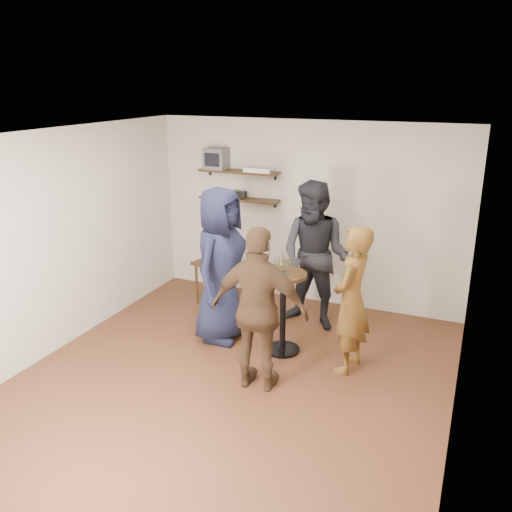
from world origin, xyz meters
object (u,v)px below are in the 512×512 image
(person_dark, at_px, (315,256))
(radio, at_px, (239,194))
(side_table, at_px, (215,268))
(drinks_table, at_px, (283,302))
(person_navy, at_px, (221,265))
(dvd_deck, at_px, (260,170))
(person_plaid, at_px, (351,300))
(person_brown, at_px, (259,310))
(crt_monitor, at_px, (217,159))

(person_dark, bearing_deg, radio, 161.46)
(side_table, xyz_separation_m, drinks_table, (1.45, -1.08, 0.13))
(drinks_table, bearing_deg, person_dark, 81.33)
(radio, bearing_deg, side_table, -111.42)
(side_table, relative_size, person_navy, 0.32)
(drinks_table, height_order, person_dark, person_dark)
(dvd_deck, distance_m, drinks_table, 2.20)
(person_plaid, height_order, person_dark, person_dark)
(dvd_deck, xyz_separation_m, person_brown, (0.99, -2.37, -1.02))
(person_dark, height_order, person_navy, person_dark)
(person_plaid, relative_size, person_dark, 0.86)
(dvd_deck, height_order, radio, dvd_deck)
(radio, height_order, drinks_table, radio)
(side_table, xyz_separation_m, person_brown, (1.50, -1.91, 0.37))
(person_dark, distance_m, person_navy, 1.23)
(drinks_table, distance_m, person_plaid, 0.85)
(person_brown, bearing_deg, crt_monitor, -58.15)
(radio, relative_size, person_navy, 0.11)
(crt_monitor, xyz_separation_m, person_brown, (1.67, -2.37, -1.14))
(drinks_table, bearing_deg, dvd_deck, 121.53)
(person_plaid, xyz_separation_m, person_navy, (-1.65, 0.14, 0.13))
(radio, distance_m, person_plaid, 2.75)
(side_table, height_order, person_plaid, person_plaid)
(drinks_table, relative_size, person_dark, 0.52)
(person_navy, bearing_deg, side_table, 33.68)
(side_table, distance_m, person_dark, 1.66)
(drinks_table, bearing_deg, side_table, 143.21)
(crt_monitor, distance_m, person_plaid, 3.17)
(radio, xyz_separation_m, person_brown, (1.32, -2.37, -0.64))
(person_plaid, bearing_deg, person_navy, -87.96)
(crt_monitor, relative_size, radio, 1.45)
(person_brown, bearing_deg, drinks_table, -90.00)
(person_brown, bearing_deg, side_table, -55.24)
(crt_monitor, bearing_deg, person_dark, -22.37)
(drinks_table, xyz_separation_m, person_brown, (0.05, -0.83, 0.24))
(person_dark, bearing_deg, person_brown, -84.03)
(person_plaid, bearing_deg, drinks_table, -90.00)
(crt_monitor, distance_m, dvd_deck, 0.69)
(crt_monitor, relative_size, person_brown, 0.18)
(crt_monitor, height_order, person_plaid, crt_monitor)
(dvd_deck, height_order, side_table, dvd_deck)
(side_table, distance_m, person_brown, 2.46)
(crt_monitor, relative_size, dvd_deck, 0.80)
(side_table, relative_size, person_plaid, 0.37)
(person_dark, bearing_deg, drinks_table, -90.00)
(crt_monitor, bearing_deg, drinks_table, -43.55)
(radio, relative_size, person_plaid, 0.13)
(radio, distance_m, side_table, 1.12)
(person_brown, bearing_deg, dvd_deck, -70.56)
(dvd_deck, height_order, person_brown, dvd_deck)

